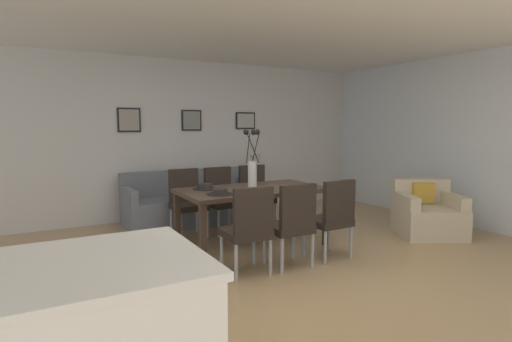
{
  "coord_description": "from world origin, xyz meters",
  "views": [
    {
      "loc": [
        -2.15,
        -3.36,
        1.52
      ],
      "look_at": [
        0.45,
        1.28,
        0.93
      ],
      "focal_mm": 28.63,
      "sensor_mm": 36.0,
      "label": 1
    }
  ],
  "objects_px": {
    "sofa": "(190,204)",
    "armchair": "(427,214)",
    "bowl_near_left": "(220,191)",
    "framed_picture_right": "(246,121)",
    "dining_chair_far_right": "(221,196)",
    "table_lamp": "(255,162)",
    "dining_chair_mid_right": "(255,193)",
    "framed_picture_left": "(129,120)",
    "dining_chair_near_right": "(187,199)",
    "centerpiece_vase": "(252,166)",
    "side_table": "(255,199)",
    "framed_picture_center": "(192,120)",
    "dining_chair_mid_left": "(332,215)",
    "dining_chair_near_left": "(249,226)",
    "dining_table": "(252,194)",
    "dining_chair_far_left": "(292,221)",
    "bowl_near_right": "(205,186)"
  },
  "relations": [
    {
      "from": "dining_chair_near_right",
      "to": "bowl_near_right",
      "type": "bearing_deg",
      "value": -89.51
    },
    {
      "from": "dining_chair_mid_left",
      "to": "table_lamp",
      "type": "distance_m",
      "value": 2.6
    },
    {
      "from": "dining_chair_mid_right",
      "to": "bowl_near_left",
      "type": "bearing_deg",
      "value": -134.2
    },
    {
      "from": "dining_chair_far_left",
      "to": "dining_chair_mid_right",
      "type": "distance_m",
      "value": 1.88
    },
    {
      "from": "dining_chair_mid_right",
      "to": "dining_chair_far_right",
      "type": "bearing_deg",
      "value": -178.28
    },
    {
      "from": "dining_chair_near_left",
      "to": "sofa",
      "type": "distance_m",
      "value": 2.53
    },
    {
      "from": "centerpiece_vase",
      "to": "framed_picture_right",
      "type": "distance_m",
      "value": 2.42
    },
    {
      "from": "side_table",
      "to": "framed_picture_center",
      "type": "xyz_separation_m",
      "value": [
        -0.96,
        0.47,
        1.35
      ]
    },
    {
      "from": "dining_chair_mid_right",
      "to": "bowl_near_right",
      "type": "relative_size",
      "value": 5.41
    },
    {
      "from": "table_lamp",
      "to": "framed_picture_left",
      "type": "bearing_deg",
      "value": 166.64
    },
    {
      "from": "dining_chair_far_right",
      "to": "dining_chair_mid_right",
      "type": "height_order",
      "value": "same"
    },
    {
      "from": "dining_chair_mid_left",
      "to": "bowl_near_left",
      "type": "height_order",
      "value": "dining_chair_mid_left"
    },
    {
      "from": "centerpiece_vase",
      "to": "dining_chair_far_right",
      "type": "bearing_deg",
      "value": 91.99
    },
    {
      "from": "side_table",
      "to": "framed_picture_center",
      "type": "distance_m",
      "value": 1.72
    },
    {
      "from": "dining_chair_mid_left",
      "to": "centerpiece_vase",
      "type": "distance_m",
      "value": 1.16
    },
    {
      "from": "framed_picture_center",
      "to": "framed_picture_right",
      "type": "distance_m",
      "value": 1.03
    },
    {
      "from": "framed_picture_right",
      "to": "centerpiece_vase",
      "type": "bearing_deg",
      "value": -115.87
    },
    {
      "from": "dining_chair_mid_left",
      "to": "bowl_near_left",
      "type": "xyz_separation_m",
      "value": [
        -1.08,
        0.67,
        0.27
      ]
    },
    {
      "from": "dining_chair_near_right",
      "to": "framed_picture_center",
      "type": "xyz_separation_m",
      "value": [
        0.55,
        1.22,
        1.1
      ]
    },
    {
      "from": "dining_table",
      "to": "framed_picture_right",
      "type": "relative_size",
      "value": 4.7
    },
    {
      "from": "bowl_near_left",
      "to": "bowl_near_right",
      "type": "height_order",
      "value": "same"
    },
    {
      "from": "dining_chair_far_left",
      "to": "dining_chair_mid_left",
      "type": "distance_m",
      "value": 0.56
    },
    {
      "from": "dining_chair_near_left",
      "to": "armchair",
      "type": "height_order",
      "value": "dining_chair_near_left"
    },
    {
      "from": "dining_chair_mid_left",
      "to": "framed_picture_center",
      "type": "bearing_deg",
      "value": 100.24
    },
    {
      "from": "dining_chair_mid_left",
      "to": "framed_picture_left",
      "type": "bearing_deg",
      "value": 117.54
    },
    {
      "from": "table_lamp",
      "to": "framed_picture_right",
      "type": "distance_m",
      "value": 0.86
    },
    {
      "from": "dining_chair_far_left",
      "to": "framed_picture_right",
      "type": "relative_size",
      "value": 2.4
    },
    {
      "from": "centerpiece_vase",
      "to": "framed_picture_center",
      "type": "relative_size",
      "value": 2.12
    },
    {
      "from": "bowl_near_left",
      "to": "table_lamp",
      "type": "bearing_deg",
      "value": 51.04
    },
    {
      "from": "dining_chair_near_right",
      "to": "centerpiece_vase",
      "type": "height_order",
      "value": "centerpiece_vase"
    },
    {
      "from": "dining_chair_near_right",
      "to": "armchair",
      "type": "relative_size",
      "value": 0.85
    },
    {
      "from": "dining_chair_near_right",
      "to": "dining_chair_far_left",
      "type": "distance_m",
      "value": 1.88
    },
    {
      "from": "dining_table",
      "to": "framed_picture_left",
      "type": "distance_m",
      "value": 2.53
    },
    {
      "from": "bowl_near_left",
      "to": "framed_picture_right",
      "type": "bearing_deg",
      "value": 56.14
    },
    {
      "from": "dining_chair_near_right",
      "to": "dining_chair_far_left",
      "type": "bearing_deg",
      "value": -73.74
    },
    {
      "from": "bowl_near_left",
      "to": "framed_picture_left",
      "type": "bearing_deg",
      "value": 101.75
    },
    {
      "from": "dining_chair_near_left",
      "to": "framed_picture_left",
      "type": "distance_m",
      "value": 3.22
    },
    {
      "from": "dining_chair_far_left",
      "to": "sofa",
      "type": "distance_m",
      "value": 2.56
    },
    {
      "from": "table_lamp",
      "to": "framed_picture_left",
      "type": "xyz_separation_m",
      "value": [
        -1.99,
        0.47,
        0.72
      ]
    },
    {
      "from": "side_table",
      "to": "centerpiece_vase",
      "type": "bearing_deg",
      "value": -120.43
    },
    {
      "from": "centerpiece_vase",
      "to": "side_table",
      "type": "xyz_separation_m",
      "value": [
        0.96,
        1.64,
        -0.76
      ]
    },
    {
      "from": "dining_chair_mid_left",
      "to": "bowl_near_right",
      "type": "distance_m",
      "value": 1.58
    },
    {
      "from": "dining_chair_far_right",
      "to": "table_lamp",
      "type": "distance_m",
      "value": 1.31
    },
    {
      "from": "dining_chair_far_right",
      "to": "dining_chair_mid_left",
      "type": "height_order",
      "value": "same"
    },
    {
      "from": "framed_picture_left",
      "to": "dining_chair_far_right",
      "type": "bearing_deg",
      "value": -51.28
    },
    {
      "from": "dining_chair_near_left",
      "to": "bowl_near_left",
      "type": "distance_m",
      "value": 0.71
    },
    {
      "from": "framed_picture_left",
      "to": "sofa",
      "type": "bearing_deg",
      "value": -30.97
    },
    {
      "from": "side_table",
      "to": "table_lamp",
      "type": "relative_size",
      "value": 1.02
    },
    {
      "from": "sofa",
      "to": "armchair",
      "type": "distance_m",
      "value": 3.53
    },
    {
      "from": "dining_table",
      "to": "dining_chair_near_left",
      "type": "height_order",
      "value": "dining_chair_near_left"
    }
  ]
}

